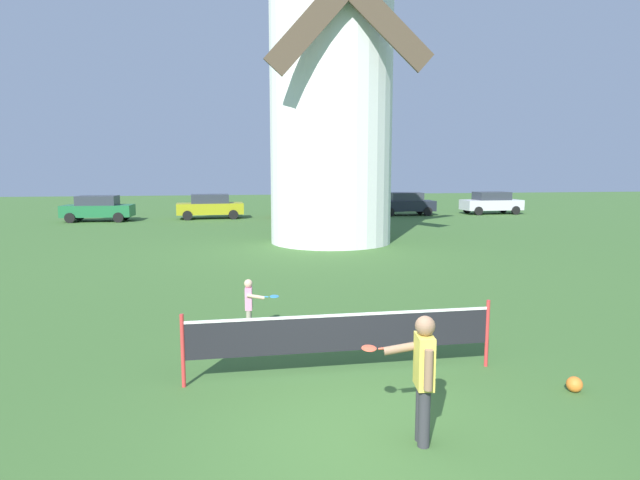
# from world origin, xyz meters

# --- Properties ---
(ground_plane) EXTENTS (120.00, 120.00, 0.00)m
(ground_plane) POSITION_xyz_m (0.00, 0.00, 0.00)
(ground_plane) COLOR #3D662D
(windmill) EXTENTS (6.69, 5.94, 13.51)m
(windmill) POSITION_xyz_m (2.89, 16.72, 6.95)
(windmill) COLOR white
(windmill) RESTS_ON ground_plane
(tennis_net) EXTENTS (4.83, 0.06, 1.10)m
(tennis_net) POSITION_xyz_m (0.14, 1.83, 0.68)
(tennis_net) COLOR red
(tennis_net) RESTS_ON ground_plane
(player_near) EXTENTS (0.80, 0.68, 1.53)m
(player_near) POSITION_xyz_m (0.60, -0.31, 0.86)
(player_near) COLOR #333338
(player_near) RESTS_ON ground_plane
(player_far) EXTENTS (0.66, 0.51, 1.08)m
(player_far) POSITION_xyz_m (-1.16, 4.21, 0.61)
(player_far) COLOR #9E937F
(player_far) RESTS_ON ground_plane
(stray_ball) EXTENTS (0.23, 0.23, 0.23)m
(stray_ball) POSITION_xyz_m (3.30, 0.68, 0.11)
(stray_ball) COLOR orange
(stray_ball) RESTS_ON ground_plane
(parked_car_green) EXTENTS (4.14, 2.07, 1.56)m
(parked_car_green) POSITION_xyz_m (-9.28, 28.18, 0.81)
(parked_car_green) COLOR #1E6638
(parked_car_green) RESTS_ON ground_plane
(parked_car_mustard) EXTENTS (4.25, 2.06, 1.56)m
(parked_car_mustard) POSITION_xyz_m (-2.62, 28.85, 0.81)
(parked_car_mustard) COLOR #999919
(parked_car_mustard) RESTS_ON ground_plane
(parked_car_red) EXTENTS (4.31, 2.19, 1.56)m
(parked_car_red) POSITION_xyz_m (3.69, 28.83, 0.81)
(parked_car_red) COLOR red
(parked_car_red) RESTS_ON ground_plane
(parked_car_black) EXTENTS (3.95, 2.00, 1.56)m
(parked_car_black) POSITION_xyz_m (10.59, 29.15, 0.81)
(parked_car_black) COLOR #1E232D
(parked_car_black) RESTS_ON ground_plane
(parked_car_silver) EXTENTS (4.15, 1.92, 1.56)m
(parked_car_silver) POSITION_xyz_m (16.92, 29.03, 0.81)
(parked_car_silver) COLOR silver
(parked_car_silver) RESTS_ON ground_plane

